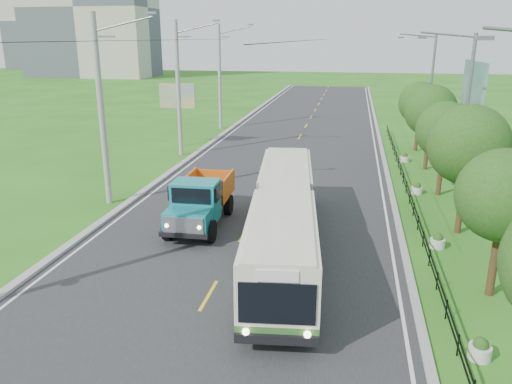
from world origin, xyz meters
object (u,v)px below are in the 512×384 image
(bus, at_px, (284,214))
(planter_near, at_px, (438,241))
(planter_far, at_px, (405,158))
(streetlight_mid, at_px, (463,111))
(tree_third, at_px, (469,149))
(tree_back, at_px, (420,105))
(planter_front, at_px, (480,350))
(tree_fifth, at_px, (431,113))
(dump_truck, at_px, (200,198))
(tree_fourth, at_px, (445,133))
(billboard_left, at_px, (177,100))
(pole_near, at_px, (102,111))
(tree_second, at_px, (504,200))
(pole_mid, at_px, (179,88))
(streetlight_far, at_px, (429,87))
(planter_mid, at_px, (417,189))
(billboard_right, at_px, (473,92))
(pole_far, at_px, (220,77))

(bus, bearing_deg, planter_near, 9.02)
(planter_near, height_order, planter_far, same)
(streetlight_mid, bearing_deg, planter_near, -104.32)
(tree_third, xyz_separation_m, tree_back, (-0.00, 18.00, -0.33))
(planter_front, bearing_deg, tree_fifth, 86.75)
(streetlight_mid, relative_size, dump_truck, 1.54)
(tree_fourth, distance_m, tree_back, 12.00)
(dump_truck, bearing_deg, planter_near, -5.49)
(planter_far, distance_m, billboard_left, 18.56)
(tree_back, xyz_separation_m, streetlight_mid, (0.79, -12.14, 1.25))
(pole_near, height_order, tree_second, pole_near)
(pole_mid, relative_size, planter_near, 14.93)
(tree_fourth, relative_size, bus, 0.36)
(tree_back, height_order, planter_far, tree_back)
(pole_mid, xyz_separation_m, tree_fifth, (18.12, -0.86, -1.24))
(streetlight_far, relative_size, planter_far, 13.54)
(tree_second, xyz_separation_m, tree_third, (0.00, 6.00, 0.47))
(tree_fifth, xyz_separation_m, streetlight_far, (0.79, 7.86, 1.05))
(tree_back, relative_size, planter_far, 8.21)
(tree_back, height_order, streetlight_far, streetlight_far)
(streetlight_mid, distance_m, planter_near, 9.46)
(tree_back, xyz_separation_m, planter_near, (-1.26, -20.14, -3.37))
(tree_second, distance_m, streetlight_mid, 11.97)
(tree_back, relative_size, planter_mid, 8.21)
(pole_mid, height_order, planter_front, pole_mid)
(pole_mid, height_order, planter_near, pole_mid)
(tree_fifth, bearing_deg, billboard_right, -3.30)
(tree_third, distance_m, planter_near, 4.46)
(streetlight_far, bearing_deg, planter_near, -95.30)
(bus, bearing_deg, streetlight_far, 63.78)
(dump_truck, bearing_deg, tree_fourth, 29.60)
(planter_mid, bearing_deg, streetlight_mid, 0.00)
(planter_front, height_order, planter_mid, same)
(tree_fourth, bearing_deg, bus, -128.02)
(tree_back, bearing_deg, tree_fourth, -90.00)
(tree_fifth, bearing_deg, tree_back, 90.00)
(pole_mid, bearing_deg, planter_far, 3.39)
(streetlight_far, xyz_separation_m, billboard_right, (1.66, -8.00, 0.44))
(streetlight_mid, height_order, billboard_left, streetlight_mid)
(pole_near, bearing_deg, bus, -24.90)
(pole_mid, height_order, planter_far, pole_mid)
(planter_far, bearing_deg, planter_front, -90.00)
(planter_far, bearing_deg, tree_fourth, -80.92)
(planter_far, height_order, billboard_right, billboard_right)
(streetlight_far, bearing_deg, planter_front, -93.89)
(pole_near, relative_size, bus, 0.67)
(pole_near, xyz_separation_m, tree_third, (18.12, -0.86, -1.11))
(tree_third, bearing_deg, pole_far, 126.09)
(planter_near, bearing_deg, tree_second, -71.97)
(tree_back, relative_size, dump_truck, 0.93)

